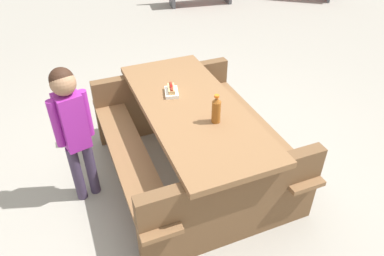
{
  "coord_description": "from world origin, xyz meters",
  "views": [
    {
      "loc": [
        -2.39,
        0.51,
        2.31
      ],
      "look_at": [
        0.0,
        0.0,
        0.52
      ],
      "focal_mm": 33.4,
      "sensor_mm": 36.0,
      "label": 1
    }
  ],
  "objects": [
    {
      "name": "hotdog_tray",
      "position": [
        0.22,
        0.13,
        0.78
      ],
      "size": [
        0.19,
        0.13,
        0.08
      ],
      "color": "white",
      "rests_on": "picnic_table"
    },
    {
      "name": "soda_bottle",
      "position": [
        -0.26,
        -0.13,
        0.86
      ],
      "size": [
        0.07,
        0.07,
        0.23
      ],
      "color": "brown",
      "rests_on": "picnic_table"
    },
    {
      "name": "picnic_table",
      "position": [
        0.0,
        0.0,
        0.44
      ],
      "size": [
        2.02,
        1.7,
        0.75
      ],
      "color": "brown",
      "rests_on": "ground"
    },
    {
      "name": "child_in_coat",
      "position": [
        -0.06,
        0.93,
        0.77
      ],
      "size": [
        0.23,
        0.28,
        1.21
      ],
      "color": "#3F334C",
      "rests_on": "ground"
    },
    {
      "name": "ground_plane",
      "position": [
        0.0,
        0.0,
        0.0
      ],
      "size": [
        30.0,
        30.0,
        0.0
      ],
      "primitive_type": "plane",
      "color": "gray",
      "rests_on": "ground"
    }
  ]
}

